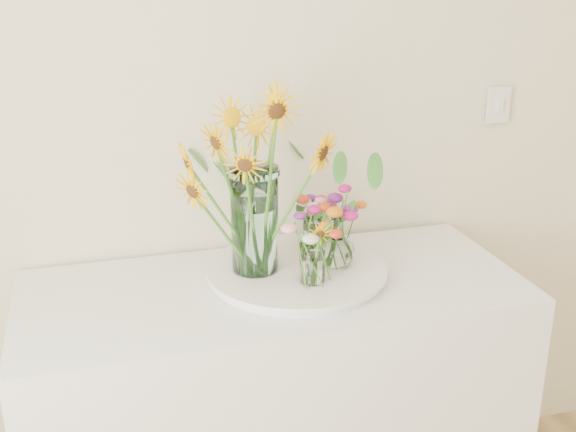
% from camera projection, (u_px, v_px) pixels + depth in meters
% --- Properties ---
extents(counter, '(1.40, 0.60, 0.90)m').
position_uv_depth(counter, '(275.00, 420.00, 2.17)').
color(counter, white).
rests_on(counter, ground_plane).
extents(tray, '(0.49, 0.49, 0.02)m').
position_uv_depth(tray, '(297.00, 273.00, 2.06)').
color(tray, white).
rests_on(tray, counter).
extents(mason_jar, '(0.17, 0.17, 0.31)m').
position_uv_depth(mason_jar, '(255.00, 220.00, 1.99)').
color(mason_jar, '#C3F4F5').
rests_on(mason_jar, tray).
extents(sunflower_bouquet, '(1.04, 1.04, 0.56)m').
position_uv_depth(sunflower_bouquet, '(254.00, 176.00, 1.94)').
color(sunflower_bouquet, '#FAB805').
rests_on(sunflower_bouquet, tray).
extents(small_vase_a, '(0.07, 0.07, 0.12)m').
position_uv_depth(small_vase_a, '(312.00, 263.00, 1.94)').
color(small_vase_a, white).
rests_on(small_vase_a, tray).
extents(wildflower_posy_a, '(0.20, 0.20, 0.21)m').
position_uv_depth(wildflower_posy_a, '(312.00, 248.00, 1.93)').
color(wildflower_posy_a, orange).
rests_on(wildflower_posy_a, tray).
extents(small_vase_b, '(0.13, 0.13, 0.15)m').
position_uv_depth(small_vase_b, '(337.00, 242.00, 2.05)').
color(small_vase_b, white).
rests_on(small_vase_b, tray).
extents(wildflower_posy_b, '(0.20, 0.20, 0.24)m').
position_uv_depth(wildflower_posy_b, '(338.00, 227.00, 2.03)').
color(wildflower_posy_b, orange).
rests_on(wildflower_posy_b, tray).
extents(small_vase_c, '(0.08, 0.08, 0.11)m').
position_uv_depth(small_vase_c, '(314.00, 233.00, 2.16)').
color(small_vase_c, white).
rests_on(small_vase_c, tray).
extents(wildflower_posy_c, '(0.18, 0.18, 0.20)m').
position_uv_depth(wildflower_posy_c, '(314.00, 219.00, 2.14)').
color(wildflower_posy_c, orange).
rests_on(wildflower_posy_c, tray).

